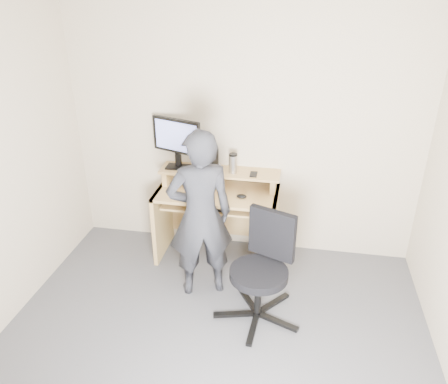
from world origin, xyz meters
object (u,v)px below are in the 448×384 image
(desk, at_px, (219,206))
(office_chair, at_px, (263,265))
(monitor, at_px, (177,139))
(person, at_px, (200,216))

(desk, height_order, office_chair, office_chair)
(monitor, height_order, person, person)
(person, bearing_deg, office_chair, 137.24)
(desk, xyz_separation_m, person, (-0.04, -0.64, 0.24))
(person, bearing_deg, monitor, -82.40)
(desk, distance_m, monitor, 0.80)
(desk, distance_m, person, 0.69)
(office_chair, bearing_deg, desk, 143.82)
(office_chair, relative_size, person, 0.59)
(desk, relative_size, office_chair, 1.30)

